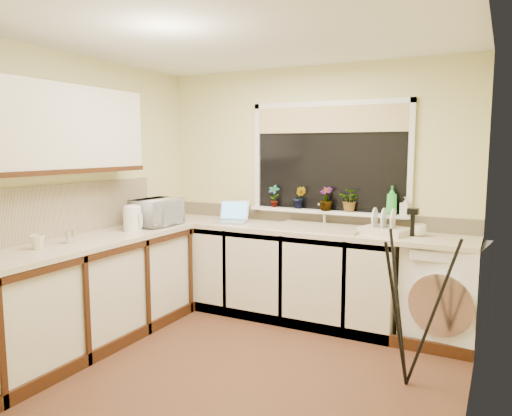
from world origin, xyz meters
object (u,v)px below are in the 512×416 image
at_px(washing_machine, 445,292).
at_px(laptop, 233,216).
at_px(plant_a, 274,196).
at_px(soap_bottle_clear, 405,206).
at_px(plant_d, 350,200).
at_px(plant_b, 300,197).
at_px(plant_c, 326,199).
at_px(steel_jar, 71,237).
at_px(soap_bottle_green, 392,200).
at_px(cup_left, 37,242).
at_px(kettle, 132,219).
at_px(cup_back, 419,230).
at_px(dish_rack, 386,231).
at_px(microwave, 157,212).
at_px(tripod, 410,298).

bearing_deg(washing_machine, laptop, -171.09).
distance_m(washing_machine, laptop, 2.12).
distance_m(plant_a, soap_bottle_clear, 1.31).
distance_m(plant_d, soap_bottle_clear, 0.51).
bearing_deg(plant_b, laptop, -161.02).
bearing_deg(plant_c, steel_jar, -130.92).
bearing_deg(plant_c, soap_bottle_green, 0.38).
height_order(steel_jar, plant_a, plant_a).
xyz_separation_m(washing_machine, cup_left, (-2.70, -1.87, 0.52)).
distance_m(kettle, plant_c, 1.83).
xyz_separation_m(plant_b, plant_d, (0.52, 0.01, -0.00)).
bearing_deg(cup_left, steel_jar, 80.28).
relative_size(kettle, cup_back, 1.62).
bearing_deg(soap_bottle_clear, plant_d, 178.26).
xyz_separation_m(kettle, plant_b, (1.19, 1.10, 0.16)).
distance_m(dish_rack, soap_bottle_green, 0.32).
xyz_separation_m(laptop, plant_a, (0.36, 0.21, 0.21)).
distance_m(steel_jar, soap_bottle_green, 2.78).
distance_m(washing_machine, plant_a, 1.85).
xyz_separation_m(washing_machine, soap_bottle_green, (-0.51, 0.16, 0.75)).
bearing_deg(plant_a, plant_d, 1.40).
distance_m(washing_machine, dish_rack, 0.71).
bearing_deg(cup_left, cup_back, 37.21).
distance_m(microwave, plant_b, 1.41).
bearing_deg(cup_left, plant_a, 63.83).
bearing_deg(kettle, tripod, -0.21).
bearing_deg(laptop, plant_c, -4.20).
relative_size(soap_bottle_green, cup_back, 1.99).
relative_size(plant_d, soap_bottle_green, 0.83).
xyz_separation_m(washing_machine, soap_bottle_clear, (-0.39, 0.18, 0.70)).
bearing_deg(soap_bottle_green, washing_machine, -17.85).
bearing_deg(soap_bottle_clear, soap_bottle_green, -172.90).
height_order(washing_machine, soap_bottle_clear, soap_bottle_clear).
bearing_deg(soap_bottle_green, plant_c, -179.62).
relative_size(washing_machine, cup_back, 6.56).
xyz_separation_m(tripod, soap_bottle_clear, (-0.25, 1.11, 0.51)).
height_order(washing_machine, cup_left, cup_left).
bearing_deg(plant_c, washing_machine, -7.99).
relative_size(dish_rack, steel_jar, 3.75).
distance_m(tripod, cup_left, 2.74).
height_order(microwave, plant_d, plant_d).
xyz_separation_m(microwave, plant_c, (1.47, 0.74, 0.14)).
bearing_deg(microwave, steel_jar, 177.58).
bearing_deg(cup_back, tripod, -84.13).
distance_m(microwave, soap_bottle_clear, 2.34).
xyz_separation_m(soap_bottle_clear, cup_left, (-2.31, -2.04, -0.18)).
xyz_separation_m(plant_c, soap_bottle_clear, (0.74, 0.02, -0.03)).
bearing_deg(steel_jar, kettle, 86.42).
distance_m(plant_a, cup_back, 1.48).
relative_size(plant_a, cup_back, 1.73).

